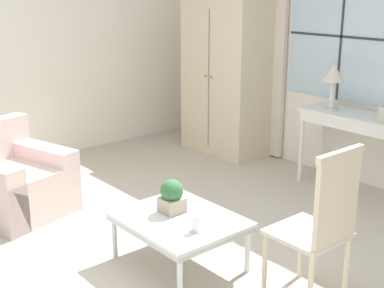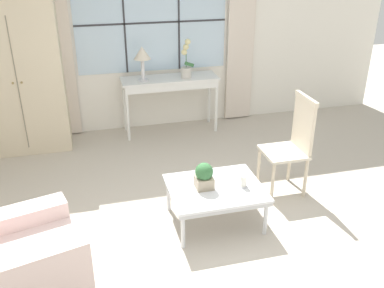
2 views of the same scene
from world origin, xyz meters
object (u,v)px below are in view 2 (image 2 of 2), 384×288
Objects in this scene: table_lamp at (142,55)px; potted_orchid at (186,64)px; pillar_candle at (244,182)px; armoire at (19,73)px; coffee_table at (215,191)px; potted_plant_small at (204,176)px; armchair_upholstered at (20,265)px; console_table at (170,84)px; side_chair_wooden at (294,140)px.

potted_orchid is at bearing 0.66° from table_lamp.
potted_orchid is 4.10× the size of pillar_candle.
armoire is 3.79× the size of potted_orchid.
coffee_table is 3.47× the size of potted_plant_small.
table_lamp is at bearing 95.65° from potted_plant_small.
pillar_candle is at bearing 13.69° from armchair_upholstered.
potted_plant_small is at bearing 170.92° from coffee_table.
console_table reaches higher than coffee_table.
potted_plant_small reaches higher than pillar_candle.
potted_plant_small reaches higher than coffee_table.
armchair_upholstered is 0.95× the size of side_chair_wooden.
armchair_upholstered is 1.74m from potted_plant_small.
pillar_candle is at bearing -90.28° from potted_orchid.
armoire reaches higher than potted_plant_small.
console_table is 1.51× the size of coffee_table.
potted_orchid reaches higher than side_chair_wooden.
potted_plant_small is (1.63, 0.57, 0.24)m from armchair_upholstered.
table_lamp is at bearing 104.33° from pillar_candle.
side_chair_wooden is 8.37× the size of pillar_candle.
potted_orchid reaches higher than potted_plant_small.
table_lamp is at bearing 98.35° from coffee_table.
potted_plant_small is (-0.16, -2.30, -0.19)m from console_table.
coffee_table is (-0.27, -2.26, -0.64)m from potted_orchid.
potted_orchid reaches higher than pillar_candle.
armchair_upholstered reaches higher than pillar_candle.
side_chair_wooden reaches higher than console_table.
table_lamp is 1.83× the size of potted_plant_small.
potted_plant_small is 0.39m from pillar_candle.
potted_plant_small is at bearing 19.17° from armchair_upholstered.
side_chair_wooden is at bearing 30.83° from pillar_candle.
armchair_upholstered is (-1.79, -2.87, -0.43)m from console_table.
side_chair_wooden is at bearing 17.85° from potted_plant_small.
armchair_upholstered is 4.00× the size of potted_plant_small.
pillar_candle is (2.16, -2.33, -0.57)m from armoire.
console_table is 3.41m from armchair_upholstered.
armchair_upholstered reaches higher than console_table.
console_table is at bearing 95.12° from pillar_candle.
armoire is 7.84× the size of potted_plant_small.
pillar_candle is (-0.01, -2.32, -0.55)m from potted_orchid.
armchair_upholstered is (-2.01, -2.81, -0.71)m from potted_orchid.
potted_orchid is 0.49× the size of side_chair_wooden.
armchair_upholstered reaches higher than coffee_table.
armoire reaches higher than side_chair_wooden.
potted_orchid reaches higher than coffee_table.
console_table is 5.23× the size of potted_plant_small.
armchair_upholstered is at bearing -116.69° from table_lamp.
potted_plant_small is (-0.11, 0.02, 0.17)m from coffee_table.
console_table is at bearing 9.89° from table_lamp.
armchair_upholstered is 1.15× the size of coffee_table.
side_chair_wooden is 1.22× the size of coffee_table.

